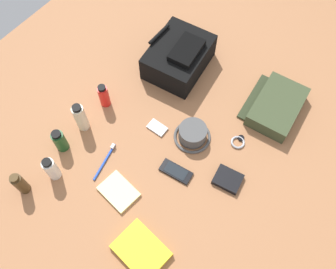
{
  "coord_description": "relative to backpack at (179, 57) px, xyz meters",
  "views": [
    {
      "loc": [
        -0.56,
        -0.44,
        1.46
      ],
      "look_at": [
        0.0,
        0.0,
        0.04
      ],
      "focal_mm": 39.76,
      "sensor_mm": 36.0,
      "label": 1
    }
  ],
  "objects": [
    {
      "name": "cologne_bottle",
      "position": [
        -0.88,
        0.12,
        -0.01
      ],
      "size": [
        0.05,
        0.05,
        0.13
      ],
      "color": "#473319",
      "rests_on": "ground_plane"
    },
    {
      "name": "lotion_bottle",
      "position": [
        -0.52,
        0.13,
        0.01
      ],
      "size": [
        0.05,
        0.05,
        0.16
      ],
      "color": "beige",
      "rests_on": "ground_plane"
    },
    {
      "name": "toothbrush",
      "position": [
        -0.58,
        -0.05,
        -0.07
      ],
      "size": [
        0.18,
        0.05,
        0.02
      ],
      "color": "blue",
      "rests_on": "ground_plane"
    },
    {
      "name": "wristwatch",
      "position": [
        -0.17,
        -0.45,
        -0.07
      ],
      "size": [
        0.07,
        0.06,
        0.01
      ],
      "color": "#99999E",
      "rests_on": "ground_plane"
    },
    {
      "name": "sunscreen_spray",
      "position": [
        -0.37,
        0.14,
        -0.01
      ],
      "size": [
        0.05,
        0.05,
        0.13
      ],
      "color": "red",
      "rests_on": "ground_plane"
    },
    {
      "name": "toiletry_pouch",
      "position": [
        0.07,
        -0.49,
        -0.04
      ],
      "size": [
        0.3,
        0.26,
        0.07
      ],
      "color": "#384228",
      "rests_on": "ground_plane"
    },
    {
      "name": "toothpaste_tube",
      "position": [
        -0.76,
        0.07,
        -0.01
      ],
      "size": [
        0.05,
        0.05,
        0.14
      ],
      "color": "white",
      "rests_on": "ground_plane"
    },
    {
      "name": "wallet",
      "position": [
        -0.34,
        -0.51,
        -0.06
      ],
      "size": [
        0.11,
        0.12,
        0.02
      ],
      "primitive_type": "cube",
      "rotation": [
        0.0,
        0.0,
        0.17
      ],
      "color": "black",
      "rests_on": "ground_plane"
    },
    {
      "name": "shampoo_bottle",
      "position": [
        -0.65,
        0.13,
        -0.01
      ],
      "size": [
        0.05,
        0.05,
        0.13
      ],
      "color": "#19471E",
      "rests_on": "ground_plane"
    },
    {
      "name": "ground_plane",
      "position": [
        -0.34,
        -0.2,
        -0.08
      ],
      "size": [
        2.64,
        2.02,
        0.02
      ],
      "primitive_type": "cube",
      "color": "#9E6641",
      "rests_on": "ground"
    },
    {
      "name": "bucket_hat",
      "position": [
        -0.27,
        -0.28,
        -0.04
      ],
      "size": [
        0.16,
        0.16,
        0.07
      ],
      "color": "#4D4D4D",
      "rests_on": "ground_plane"
    },
    {
      "name": "cell_phone",
      "position": [
        -0.44,
        -0.32,
        -0.07
      ],
      "size": [
        0.08,
        0.14,
        0.01
      ],
      "color": "black",
      "rests_on": "ground_plane"
    },
    {
      "name": "media_player",
      "position": [
        -0.33,
        -0.13,
        -0.07
      ],
      "size": [
        0.05,
        0.08,
        0.01
      ],
      "color": "#B7B7BC",
      "rests_on": "ground_plane"
    },
    {
      "name": "notepad",
      "position": [
        -0.65,
        -0.19,
        -0.06
      ],
      "size": [
        0.13,
        0.16,
        0.02
      ],
      "primitive_type": "cube",
      "rotation": [
        0.0,
        0.0,
        -0.11
      ],
      "color": "beige",
      "rests_on": "ground_plane"
    },
    {
      "name": "backpack",
      "position": [
        0.0,
        0.0,
        0.0
      ],
      "size": [
        0.34,
        0.28,
        0.16
      ],
      "color": "black",
      "rests_on": "ground_plane"
    },
    {
      "name": "paperback_novel",
      "position": [
        -0.78,
        -0.41,
        -0.06
      ],
      "size": [
        0.17,
        0.21,
        0.03
      ],
      "color": "yellow",
      "rests_on": "ground_plane"
    }
  ]
}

